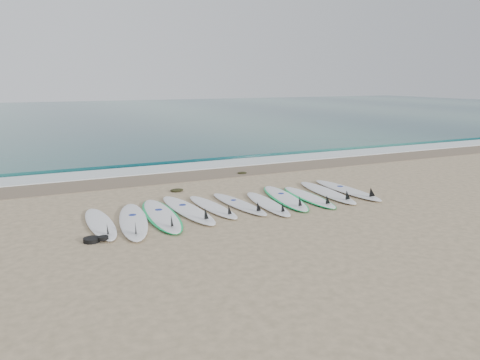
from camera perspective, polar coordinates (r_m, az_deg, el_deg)
name	(u,v)px	position (r m, az deg, el deg)	size (l,w,h in m)	color
ground	(240,206)	(11.55, 0.00, -3.24)	(120.00, 120.00, 0.00)	tan
ocean	(77,115)	(42.93, -19.21, 7.44)	(120.00, 55.00, 0.03)	#1B5251
wet_sand_band	(186,176)	(15.25, -6.65, 0.51)	(120.00, 1.80, 0.01)	#705E4A
foam_band	(172,168)	(16.55, -8.23, 1.44)	(120.00, 1.40, 0.04)	silver
wave_crest	(160,161)	(17.97, -9.67, 2.33)	(120.00, 1.00, 0.10)	#1B5251
surfboard_0	(101,224)	(10.45, -16.63, -5.12)	(0.53, 2.55, 0.33)	white
surfboard_1	(133,221)	(10.43, -12.87, -4.89)	(1.09, 2.94, 0.37)	white
surfboard_2	(162,215)	(10.77, -9.53, -4.25)	(0.92, 2.97, 0.37)	white
surfboard_3	(188,210)	(11.09, -6.30, -3.62)	(0.77, 2.90, 0.37)	white
surfboard_4	(213,207)	(11.32, -3.28, -3.29)	(0.68, 2.44, 0.31)	white
surfboard_5	(240,204)	(11.56, -0.02, -2.94)	(0.74, 2.51, 0.32)	silver
surfboard_6	(268,204)	(11.60, 3.47, -2.91)	(0.77, 2.53, 0.32)	white
surfboard_7	(285,198)	(12.23, 5.53, -2.17)	(1.14, 2.86, 0.35)	white
surfboard_8	(309,197)	(12.40, 8.43, -2.07)	(0.76, 2.53, 0.32)	white
surfboard_9	(328,192)	(12.93, 10.66, -1.49)	(0.83, 2.82, 0.35)	white
surfboard_10	(348,190)	(13.32, 13.03, -1.19)	(0.59, 2.80, 0.36)	white
seaweed_near	(177,190)	(13.19, -7.71, -1.23)	(0.38, 0.29, 0.07)	black
seaweed_far	(242,173)	(15.50, 0.26, 0.88)	(0.33, 0.25, 0.06)	black
leash_coil	(94,239)	(9.51, -17.34, -6.93)	(0.46, 0.36, 0.11)	black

